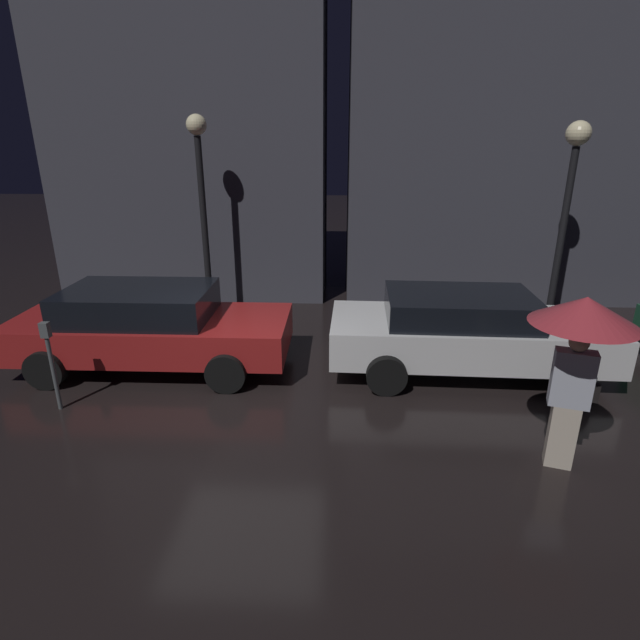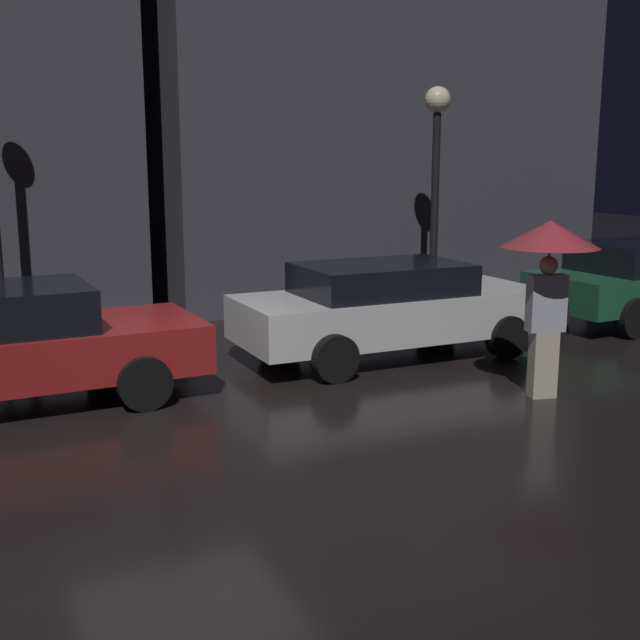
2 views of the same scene
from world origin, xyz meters
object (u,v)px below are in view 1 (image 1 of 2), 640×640
at_px(pedestrian_with_umbrella, 581,332).
at_px(street_lamp_near, 201,181).
at_px(parking_meter, 51,357).
at_px(parked_car_red, 149,326).
at_px(parked_car_white, 466,331).
at_px(street_lamp_far, 570,182).

bearing_deg(pedestrian_with_umbrella, street_lamp_near, 153.13).
bearing_deg(pedestrian_with_umbrella, parking_meter, -172.20).
relative_size(parked_car_red, parked_car_white, 1.01).
bearing_deg(parking_meter, street_lamp_far, 23.62).
distance_m(parked_car_white, street_lamp_far, 3.87).
xyz_separation_m(parked_car_red, street_lamp_near, (0.34, 2.75, 2.20)).
bearing_deg(parking_meter, parked_car_white, 13.94).
relative_size(parked_car_white, street_lamp_far, 1.13).
height_order(parked_car_red, parked_car_white, parked_car_red).
xyz_separation_m(pedestrian_with_umbrella, street_lamp_far, (1.69, 4.78, 1.25)).
bearing_deg(parked_car_red, pedestrian_with_umbrella, -23.35).
height_order(pedestrian_with_umbrella, street_lamp_near, street_lamp_near).
bearing_deg(parked_car_red, street_lamp_near, 83.12).
bearing_deg(street_lamp_near, parked_car_red, -97.00).
relative_size(pedestrian_with_umbrella, street_lamp_far, 0.53).
xyz_separation_m(parking_meter, street_lamp_far, (8.52, 3.72, 2.15)).
height_order(parking_meter, street_lamp_near, street_lamp_near).
height_order(parked_car_white, street_lamp_near, street_lamp_near).
bearing_deg(street_lamp_far, parked_car_red, -164.03).
bearing_deg(pedestrian_with_umbrella, parked_car_white, 119.13).
relative_size(street_lamp_near, street_lamp_far, 1.04).
xyz_separation_m(parked_car_white, street_lamp_far, (2.27, 2.17, 2.25)).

